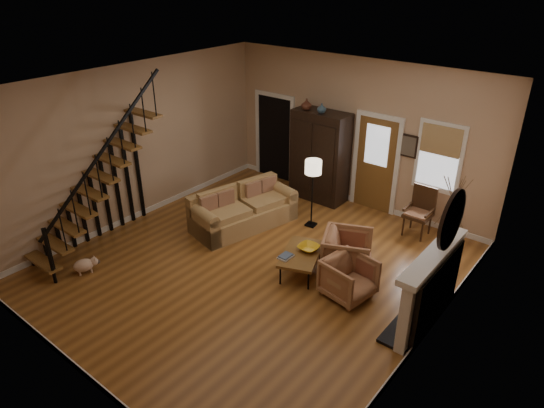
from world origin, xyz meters
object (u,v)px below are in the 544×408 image
Objects in this scene: armoire at (320,156)px; sofa at (244,208)px; armchair_left at (349,278)px; armchair_right at (347,253)px; side_chair at (418,213)px; coffee_table at (301,262)px; floor_lamp at (312,194)px.

armoire is 0.95× the size of sofa.
armoire is 2.73× the size of armchair_left.
armchair_right is at bearing -46.62° from armoire.
armchair_left is 2.65m from side_chair.
armoire is 3.86m from armchair_left.
armchair_right reaches higher than armchair_left.
armoire reaches higher than armchair_left.
coffee_table is 1.25× the size of armchair_right.
sofa is 2.58m from armchair_right.
armoire is 1.41× the size of floor_lamp.
side_chair is (2.55, -0.20, -0.54)m from armoire.
floor_lamp is 2.18m from side_chair.
side_chair is (0.03, 2.65, 0.16)m from armchair_left.
sofa is at bearing -147.19° from side_chair.
armchair_right reaches higher than coffee_table.
side_chair is (3.01, 1.94, 0.10)m from sofa.
sofa is 2.86× the size of armchair_left.
side_chair is (0.43, 2.04, 0.12)m from armchair_right.
armchair_right is at bearing 42.84° from armchair_left.
side_chair reaches higher than coffee_table.
armchair_left is at bearing -3.77° from coffee_table.
floor_lamp is at bearing 118.62° from coffee_table.
sofa is 3.06m from armchair_left.
side_chair reaches higher than sofa.
floor_lamp is at bearing 31.38° from armchair_right.
armoire is at bearing 118.25° from coffee_table.
floor_lamp is (-1.87, 1.61, 0.39)m from armchair_left.
coffee_table is 2.80m from side_chair.
floor_lamp is (1.11, 0.91, 0.33)m from sofa.
sofa is 2.06m from coffee_table.
sofa is at bearing -140.72° from floor_lamp.
coffee_table is 1.03m from armchair_left.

